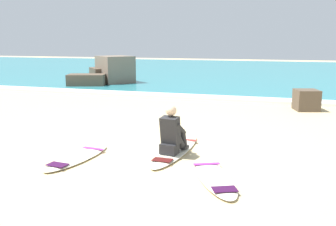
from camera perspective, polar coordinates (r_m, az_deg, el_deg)
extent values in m
plane|color=#CCB584|center=(8.26, -6.06, -4.85)|extent=(80.00, 80.00, 0.00)
cube|color=teal|center=(28.28, 11.37, 6.21)|extent=(80.00, 28.00, 0.10)
cube|color=white|center=(14.83, 5.07, 2.38)|extent=(80.00, 0.90, 0.11)
ellipsoid|color=#EFE5C6|center=(7.75, 1.24, -5.57)|extent=(0.57, 2.58, 0.07)
cube|color=red|center=(8.41, 2.76, -4.01)|extent=(0.48, 0.11, 0.01)
cube|color=#4A1311|center=(7.00, -0.86, -7.08)|extent=(0.37, 0.25, 0.01)
cube|color=#232326|center=(7.33, 0.21, -5.41)|extent=(0.36, 0.31, 0.20)
cylinder|color=#232326|center=(7.49, 0.17, -3.85)|extent=(0.21, 0.42, 0.43)
cylinder|color=#232326|center=(7.68, 0.77, -3.71)|extent=(0.16, 0.27, 0.42)
cube|color=#232326|center=(7.80, 0.96, -4.98)|extent=(0.13, 0.23, 0.05)
cylinder|color=#232326|center=(7.40, 1.56, -4.03)|extent=(0.21, 0.42, 0.43)
cylinder|color=#232326|center=(7.59, 2.33, -3.91)|extent=(0.16, 0.27, 0.42)
cube|color=#232326|center=(7.70, 2.57, -5.20)|extent=(0.13, 0.23, 0.05)
cube|color=#232326|center=(7.27, 0.36, -2.68)|extent=(0.38, 0.34, 0.57)
sphere|color=beige|center=(7.22, 0.47, 0.38)|extent=(0.21, 0.21, 0.21)
cylinder|color=#232326|center=(7.46, -0.08, -2.14)|extent=(0.15, 0.40, 0.31)
cylinder|color=#232326|center=(7.34, 1.86, -2.36)|extent=(0.15, 0.40, 0.31)
ellipsoid|color=#EFE5C6|center=(7.48, -13.46, -6.51)|extent=(0.68, 1.90, 0.07)
cube|color=purple|center=(7.87, -11.22, -5.25)|extent=(0.49, 0.14, 0.01)
cube|color=#351037|center=(7.02, -16.37, -7.47)|extent=(0.38, 0.27, 0.01)
ellipsoid|color=#EFE5C6|center=(6.32, 6.99, -9.53)|extent=(1.30, 1.99, 0.07)
cube|color=purple|center=(6.81, 5.86, -7.65)|extent=(0.48, 0.29, 0.01)
cube|color=#351037|center=(5.74, 8.55, -11.29)|extent=(0.43, 0.37, 0.01)
cube|color=brown|center=(20.36, -10.38, 5.55)|extent=(1.60, 1.68, 0.83)
cube|color=brown|center=(18.89, -12.18, 4.79)|extent=(2.03, 1.60, 0.63)
cube|color=#756656|center=(19.84, -8.00, 6.42)|extent=(2.31, 2.28, 1.46)
cube|color=brown|center=(13.05, 20.18, 1.85)|extent=(0.89, 0.92, 0.67)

